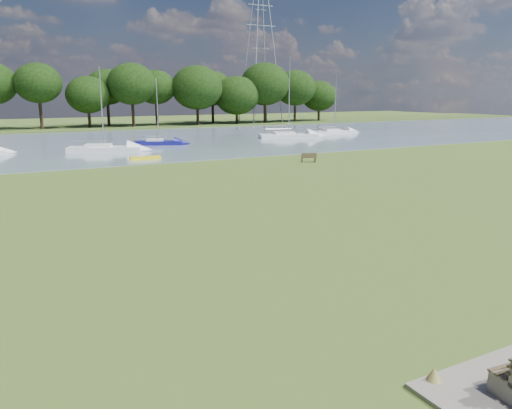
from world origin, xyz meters
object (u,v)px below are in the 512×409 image
sailboat_4 (334,131)px  sailboat_0 (158,141)px  riverbank_bench (309,158)px  kayak (145,158)px  sailboat_1 (288,134)px  sailboat_2 (103,147)px  pylon (261,24)px

sailboat_4 → sailboat_0: bearing=-168.2°
riverbank_bench → kayak: size_ratio=0.50×
riverbank_bench → sailboat_0: sailboat_0 is taller
sailboat_4 → sailboat_1: bearing=-159.4°
sailboat_1 → sailboat_2: (-24.86, -4.70, -0.03)m
riverbank_bench → kayak: riverbank_bench is taller
riverbank_bench → sailboat_2: (-14.19, 16.00, 0.11)m
kayak → sailboat_2: sailboat_2 is taller
kayak → sailboat_0: 12.87m
kayak → pylon: bearing=55.5°
pylon → sailboat_0: (-31.43, -33.08, -18.38)m
sailboat_0 → sailboat_2: 8.10m
pylon → kayak: bearing=-128.9°
pylon → sailboat_2: pylon is taller
kayak → sailboat_4: size_ratio=0.33×
kayak → sailboat_4: 35.63m
pylon → sailboat_1: 39.67m
riverbank_bench → sailboat_4: 30.83m
sailboat_1 → sailboat_4: (9.48, 2.64, -0.08)m
riverbank_bench → sailboat_2: size_ratio=0.17×
riverbank_bench → sailboat_2: bearing=153.5°
riverbank_bench → sailboat_1: (10.67, 20.70, 0.15)m
sailboat_2 → riverbank_bench: bearing=-26.6°
sailboat_1 → sailboat_4: sailboat_1 is taller
kayak → sailboat_2: 8.07m
kayak → pylon: pylon is taller
sailboat_2 → sailboat_4: sailboat_4 is taller
pylon → sailboat_0: size_ratio=4.04×
kayak → sailboat_1: bearing=33.2°
kayak → pylon: (36.34, 44.97, 18.67)m
riverbank_bench → sailboat_2: 21.39m
riverbank_bench → sailboat_0: (-7.21, 20.11, 0.07)m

